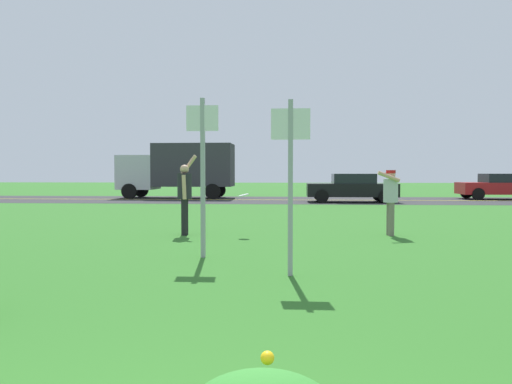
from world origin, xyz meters
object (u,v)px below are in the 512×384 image
(frisbee_white, at_px, (243,195))
(car_red_leftmost, at_px, (501,186))
(sign_post_near_path, at_px, (203,162))
(sign_post_by_roadside, at_px, (290,169))
(person_thrower_dark_shirt, at_px, (185,193))
(box_truck_silver, at_px, (179,168))
(car_black_center_left, at_px, (352,188))
(person_catcher_red_cap_gray_shirt, at_px, (390,196))

(frisbee_white, xyz_separation_m, car_red_leftmost, (13.03, 16.81, -0.22))
(sign_post_near_path, height_order, sign_post_by_roadside, sign_post_near_path)
(sign_post_by_roadside, height_order, person_thrower_dark_shirt, sign_post_by_roadside)
(frisbee_white, bearing_deg, box_truck_silver, 108.03)
(sign_post_near_path, xyz_separation_m, sign_post_by_roadside, (1.53, -1.41, -0.14))
(sign_post_near_path, bearing_deg, car_black_center_left, 74.16)
(box_truck_silver, bearing_deg, car_red_leftmost, 0.00)
(frisbee_white, bearing_deg, sign_post_near_path, -97.97)
(sign_post_near_path, distance_m, box_truck_silver, 20.44)
(sign_post_near_path, bearing_deg, person_catcher_red_cap_gray_shirt, 39.80)
(person_catcher_red_cap_gray_shirt, bearing_deg, car_red_leftmost, 60.04)
(frisbee_white, relative_size, car_black_center_left, 0.06)
(sign_post_by_roadside, bearing_deg, car_black_center_left, 80.03)
(sign_post_near_path, distance_m, person_thrower_dark_shirt, 3.23)
(car_black_center_left, bearing_deg, box_truck_silver, 161.14)
(person_catcher_red_cap_gray_shirt, height_order, box_truck_silver, box_truck_silver)
(frisbee_white, xyz_separation_m, box_truck_silver, (-5.47, 16.81, 0.85))
(person_thrower_dark_shirt, bearing_deg, sign_post_near_path, -71.79)
(car_red_leftmost, relative_size, car_black_center_left, 1.00)
(car_red_leftmost, bearing_deg, frisbee_white, -127.78)
(sign_post_near_path, bearing_deg, person_thrower_dark_shirt, 108.21)
(sign_post_near_path, distance_m, sign_post_by_roadside, 2.08)
(person_thrower_dark_shirt, bearing_deg, sign_post_by_roadside, -60.24)
(person_thrower_dark_shirt, bearing_deg, box_truck_silver, 103.59)
(box_truck_silver, bearing_deg, car_black_center_left, -18.86)
(person_thrower_dark_shirt, relative_size, frisbee_white, 7.52)
(sign_post_near_path, xyz_separation_m, car_black_center_left, (4.68, 16.48, -0.94))
(box_truck_silver, bearing_deg, frisbee_white, -71.97)
(frisbee_white, relative_size, box_truck_silver, 0.04)
(frisbee_white, distance_m, car_red_leftmost, 21.27)
(person_thrower_dark_shirt, xyz_separation_m, box_truck_silver, (-4.06, 16.80, 0.79))
(sign_post_near_path, height_order, car_red_leftmost, sign_post_near_path)
(sign_post_by_roadside, distance_m, frisbee_white, 4.58)
(person_catcher_red_cap_gray_shirt, xyz_separation_m, car_black_center_left, (0.77, 13.23, -0.21))
(person_catcher_red_cap_gray_shirt, bearing_deg, frisbee_white, -175.83)
(sign_post_near_path, bearing_deg, box_truck_silver, 104.30)
(sign_post_by_roadside, height_order, car_red_leftmost, sign_post_by_roadside)
(frisbee_white, bearing_deg, person_catcher_red_cap_gray_shirt, 4.17)
(person_thrower_dark_shirt, height_order, car_black_center_left, person_thrower_dark_shirt)
(car_red_leftmost, bearing_deg, car_black_center_left, -159.24)
(sign_post_by_roadside, xyz_separation_m, box_truck_silver, (-6.58, 21.21, 0.27))
(car_red_leftmost, height_order, car_black_center_left, same)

